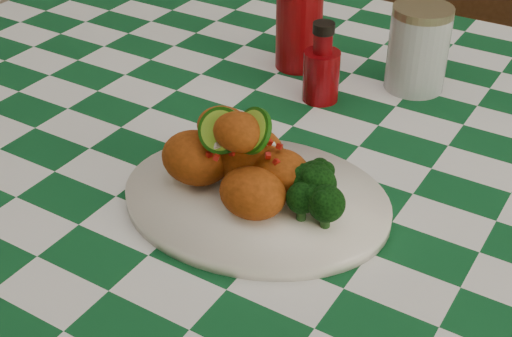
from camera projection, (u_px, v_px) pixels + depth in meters
The scene contains 7 objects.
plate at pixel (256, 200), 0.85m from camera, with size 0.32×0.25×0.02m, color white, non-canonical shape.
fried_chicken_pile at pixel (243, 153), 0.82m from camera, with size 0.16×0.12×0.10m, color #9F400F, non-canonical shape.
broccoli_side at pixel (325, 192), 0.80m from camera, with size 0.07×0.07×0.06m, color black, non-canonical shape.
red_tumbler at pixel (299, 29), 1.13m from camera, with size 0.07×0.07×0.13m, color maroon.
ketchup_bottle at pixel (322, 62), 1.04m from camera, with size 0.05×0.05×0.12m, color #690509, non-canonical shape.
mason_jar at pixel (418, 48), 1.07m from camera, with size 0.09×0.09×0.13m, color #B2BCBA, non-canonical shape.
wooden_chair_left at pixel (394, 79), 1.76m from camera, with size 0.45×0.48×1.00m, color #472814, non-canonical shape.
Camera 1 is at (0.31, -0.77, 1.30)m, focal length 50.00 mm.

